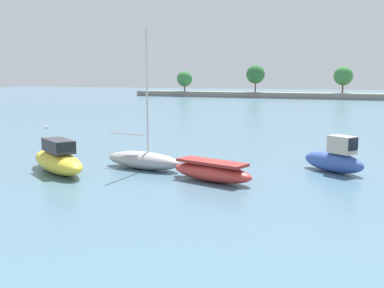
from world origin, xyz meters
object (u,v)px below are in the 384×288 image
at_px(moored_boat_3, 58,160).
at_px(mooring_buoy_2, 46,127).
at_px(moored_boat_5, 212,171).
at_px(moored_boat_4, 143,159).
at_px(moored_boat_6, 335,159).

distance_m(moored_boat_3, mooring_buoy_2, 21.72).
height_order(moored_boat_3, moored_boat_5, moored_boat_3).
distance_m(moored_boat_4, mooring_buoy_2, 22.68).
bearing_deg(moored_boat_6, moored_boat_4, -129.74).
bearing_deg(moored_boat_6, moored_boat_5, -107.17).
xyz_separation_m(moored_boat_3, moored_boat_5, (7.87, 1.65, -0.20)).
distance_m(moored_boat_3, moored_boat_5, 8.04).
bearing_deg(moored_boat_3, moored_boat_6, 54.50).
distance_m(moored_boat_4, moored_boat_6, 9.97).
distance_m(moored_boat_5, mooring_buoy_2, 27.02).
distance_m(moored_boat_4, moored_boat_5, 4.56).
xyz_separation_m(moored_boat_5, moored_boat_6, (4.88, 4.62, 0.23)).
bearing_deg(moored_boat_6, mooring_buoy_2, -168.19).
relative_size(moored_boat_6, mooring_buoy_2, 12.93).
relative_size(moored_boat_5, moored_boat_6, 1.23).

